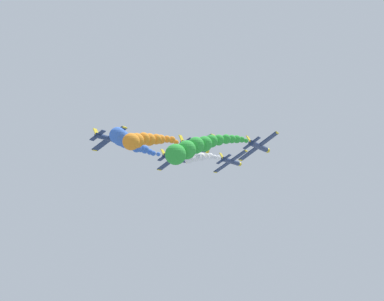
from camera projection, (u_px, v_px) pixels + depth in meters
The scene contains 9 objects.
airplane_lead at pixel (231, 161), 95.64m from camera, with size 8.46×10.35×5.08m.
smoke_trail_lead at pixel (199, 157), 82.04m from camera, with size 2.50×13.46×3.19m.
airplane_left_inner at pixel (175, 158), 90.41m from camera, with size 8.46×10.35×5.09m.
smoke_trail_left_inner at pixel (128, 141), 71.14m from camera, with size 6.02×20.33×2.88m.
airplane_right_inner at pixel (259, 146), 80.63m from camera, with size 8.29×10.35×5.39m.
smoke_trail_right_inner at pixel (198, 147), 60.26m from camera, with size 4.57×23.29×7.19m.
airplane_left_outer at pixel (194, 147), 77.27m from camera, with size 8.86×10.35×4.27m.
smoke_trail_left_outer at pixel (144, 140), 62.52m from camera, with size 2.75×15.12×4.18m.
airplane_right_outer at pixel (111, 139), 86.95m from camera, with size 8.65×10.35×4.73m.
Camera 1 is at (40.44, -74.39, 89.85)m, focal length 37.37 mm.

